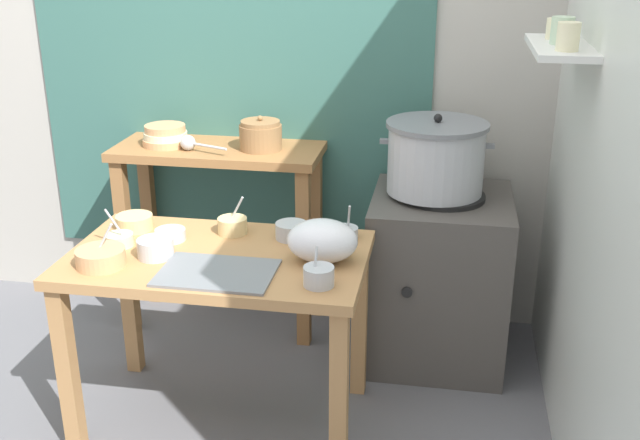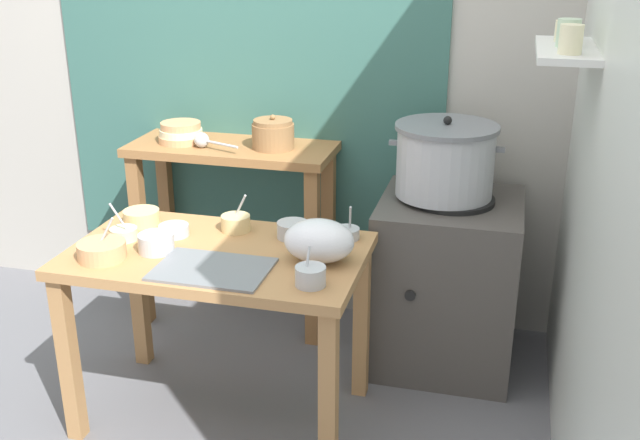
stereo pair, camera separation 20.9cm
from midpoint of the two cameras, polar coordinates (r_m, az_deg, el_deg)
ground_plane at (r=3.15m, az=-6.78°, el=-14.64°), size 9.00×9.00×0.00m
wall_back at (r=3.61m, az=-0.06°, el=12.70°), size 4.40×0.12×2.60m
wall_right at (r=2.65m, az=23.44°, el=7.80°), size 0.30×3.20×2.60m
prep_table at (r=2.86m, az=-5.65°, el=-4.38°), size 1.10×0.66×0.72m
back_shelf_table at (r=3.58m, az=-4.95°, el=2.27°), size 0.96×0.40×0.90m
stove_block at (r=3.39m, az=11.32°, el=-4.62°), size 0.60×0.61×0.78m
steamer_pot at (r=3.22m, az=11.33°, el=4.47°), size 0.48×0.43×0.34m
clay_pot at (r=3.44m, az=-1.84°, el=6.51°), size 0.19×0.19×0.16m
bowl_stack_enamel at (r=3.59m, az=-8.86°, el=6.54°), size 0.21×0.21×0.10m
ladle at (r=3.48m, az=-7.17°, el=6.00°), size 0.24×0.12×0.07m
serving_tray at (r=2.65m, az=-5.94°, el=-3.77°), size 0.40×0.28×0.01m
plastic_bag at (r=2.68m, az=2.16°, el=-1.62°), size 0.26×0.21×0.15m
prep_bowl_0 at (r=2.96m, az=-9.06°, el=-0.76°), size 0.12×0.12×0.04m
prep_bowl_1 at (r=3.10m, az=-11.54°, el=0.25°), size 0.15×0.15×0.06m
prep_bowl_2 at (r=2.51m, az=1.65°, el=-4.25°), size 0.10×0.10×0.13m
prep_bowl_3 at (r=2.90m, az=4.10°, el=-0.98°), size 0.10×0.10×0.14m
prep_bowl_4 at (r=2.80m, az=-14.20°, el=-2.25°), size 0.17×0.17×0.16m
prep_bowl_5 at (r=2.90m, az=-0.01°, el=-0.73°), size 0.12×0.12×0.06m
prep_bowl_6 at (r=2.97m, az=-4.43°, el=-0.21°), size 0.12×0.12×0.16m
prep_bowl_7 at (r=2.95m, az=-12.73°, el=-1.00°), size 0.11×0.11×0.16m
prep_bowl_8 at (r=2.82m, az=-10.27°, el=-1.70°), size 0.13×0.13×0.07m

